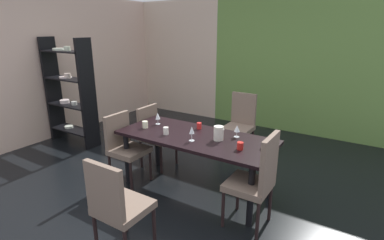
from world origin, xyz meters
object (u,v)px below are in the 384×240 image
at_px(cup_south, 199,126).
at_px(pitcher_left, 219,133).
at_px(chair_right_near, 257,178).
at_px(wine_glass_near_window, 158,116).
at_px(display_shelf, 69,91).
at_px(chair_left_far, 154,132).
at_px(dining_table, 195,142).
at_px(serving_bowl_front, 267,147).
at_px(cup_center, 240,146).
at_px(chair_left_near, 125,145).
at_px(wine_glass_rear, 192,131).
at_px(wine_glass_north, 237,129).
at_px(cup_west, 145,125).
at_px(cup_near_shelf, 166,131).
at_px(chair_head_near, 117,204).
at_px(chair_head_far, 240,122).

distance_m(cup_south, pitcher_left, 0.47).
xyz_separation_m(chair_right_near, wine_glass_near_window, (-1.61, 0.42, 0.29)).
xyz_separation_m(display_shelf, pitcher_left, (3.09, -0.23, -0.12)).
height_order(chair_left_far, cup_south, chair_left_far).
height_order(chair_left_far, chair_right_near, chair_right_near).
xyz_separation_m(dining_table, serving_bowl_front, (0.89, 0.07, 0.11)).
xyz_separation_m(wine_glass_near_window, cup_center, (1.33, -0.22, -0.07)).
bearing_deg(pitcher_left, chair_left_near, -164.91).
distance_m(wine_glass_near_window, cup_south, 0.61).
xyz_separation_m(wine_glass_rear, wine_glass_north, (0.40, 0.41, -0.02)).
height_order(chair_left_far, serving_bowl_front, chair_left_far).
xyz_separation_m(chair_left_near, cup_south, (0.83, 0.56, 0.26)).
xyz_separation_m(dining_table, wine_glass_near_window, (-0.68, 0.11, 0.20)).
xyz_separation_m(display_shelf, cup_west, (2.05, -0.35, -0.16)).
bearing_deg(wine_glass_near_window, cup_west, -102.16).
height_order(chair_left_far, wine_glass_north, chair_left_far).
relative_size(wine_glass_near_window, cup_near_shelf, 1.74).
bearing_deg(cup_center, pitcher_left, 158.95).
distance_m(chair_left_far, cup_center, 1.64).
xyz_separation_m(cup_west, pitcher_left, (1.04, 0.13, 0.04)).
height_order(chair_head_near, cup_south, chair_head_near).
relative_size(chair_left_far, wine_glass_north, 6.04).
height_order(chair_left_near, cup_near_shelf, chair_left_near).
distance_m(chair_left_near, chair_right_near, 1.85).
relative_size(wine_glass_rear, wine_glass_north, 1.18).
bearing_deg(chair_head_far, chair_head_near, 90.57).
height_order(chair_left_near, serving_bowl_front, chair_left_near).
bearing_deg(wine_glass_near_window, cup_center, -9.31).
height_order(chair_left_near, wine_glass_north, chair_left_near).
relative_size(wine_glass_north, wine_glass_near_window, 0.92).
distance_m(dining_table, serving_bowl_front, 0.90).
height_order(chair_left_near, chair_right_near, chair_right_near).
relative_size(chair_left_near, chair_right_near, 0.90).
bearing_deg(chair_left_far, cup_south, 85.88).
distance_m(chair_head_far, chair_right_near, 1.93).
relative_size(chair_left_far, serving_bowl_front, 7.06).
height_order(chair_right_near, serving_bowl_front, chair_right_near).
bearing_deg(chair_left_far, chair_head_far, 139.36).
height_order(dining_table, chair_head_near, chair_head_near).
relative_size(chair_left_near, wine_glass_near_window, 5.78).
distance_m(dining_table, wine_glass_near_window, 0.72).
bearing_deg(chair_left_far, wine_glass_rear, 63.70).
bearing_deg(wine_glass_near_window, chair_left_near, -119.56).
relative_size(chair_left_near, cup_near_shelf, 10.05).
xyz_separation_m(chair_right_near, chair_head_near, (-0.90, -1.07, -0.03)).
height_order(dining_table, chair_head_far, chair_head_far).
height_order(wine_glass_rear, pitcher_left, wine_glass_rear).
xyz_separation_m(cup_west, cup_near_shelf, (0.39, -0.06, 0.00)).
relative_size(cup_center, pitcher_left, 0.49).
height_order(chair_left_near, chair_head_far, chair_head_far).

